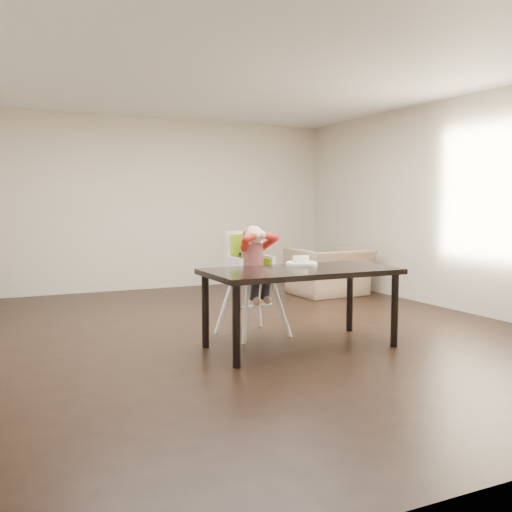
{
  "coord_description": "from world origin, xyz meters",
  "views": [
    {
      "loc": [
        -2.4,
        -5.4,
        1.37
      ],
      "look_at": [
        -0.03,
        -0.39,
        0.85
      ],
      "focal_mm": 40.0,
      "sensor_mm": 36.0,
      "label": 1
    }
  ],
  "objects": [
    {
      "name": "plate",
      "position": [
        0.43,
        -0.49,
        0.78
      ],
      "size": [
        0.4,
        0.4,
        0.09
      ],
      "rotation": [
        0.0,
        0.0,
        0.33
      ],
      "color": "white",
      "rests_on": "dining_table"
    },
    {
      "name": "high_chair",
      "position": [
        0.06,
        -0.09,
        0.8
      ],
      "size": [
        0.53,
        0.53,
        1.14
      ],
      "rotation": [
        0.0,
        0.0,
        0.13
      ],
      "color": "white",
      "rests_on": "ground"
    },
    {
      "name": "room_walls",
      "position": [
        0.0,
        0.0,
        1.86
      ],
      "size": [
        6.02,
        7.02,
        2.71
      ],
      "color": "beige",
      "rests_on": "ground"
    },
    {
      "name": "ground",
      "position": [
        0.0,
        0.0,
        0.0
      ],
      "size": [
        7.0,
        7.0,
        0.0
      ],
      "primitive_type": "plane",
      "color": "black",
      "rests_on": "ground"
    },
    {
      "name": "dining_table",
      "position": [
        0.26,
        -0.76,
        0.67
      ],
      "size": [
        1.8,
        0.9,
        0.75
      ],
      "color": "black",
      "rests_on": "ground"
    },
    {
      "name": "armchair",
      "position": [
        2.2,
        1.75,
        0.47
      ],
      "size": [
        1.11,
        0.75,
        0.94
      ],
      "primitive_type": "imported",
      "rotation": [
        0.0,
        0.0,
        3.19
      ],
      "color": "#977E60",
      "rests_on": "ground"
    }
  ]
}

